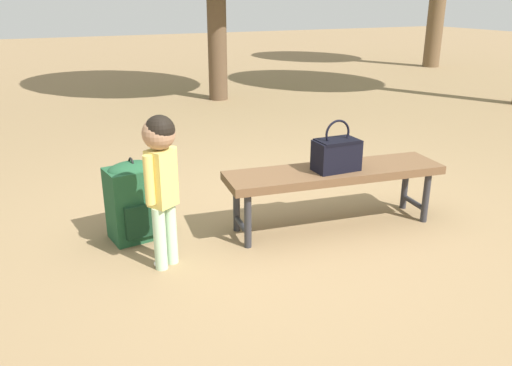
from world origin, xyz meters
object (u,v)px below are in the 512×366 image
Objects in this scene: handbag at (336,153)px; child_standing at (161,168)px; park_bench at (334,176)px; backpack_large at (134,198)px.

handbag is 0.38× the size of child_standing.
backpack_large reaches higher than park_bench.
handbag is at bearing 161.49° from backpack_large.
handbag is at bearing -178.25° from child_standing.
child_standing is 1.65× the size of backpack_large.
backpack_large is (0.08, -0.49, -0.36)m from child_standing.
park_bench is 4.45× the size of handbag.
child_standing is 0.61m from backpack_large.
park_bench is 1.43m from backpack_large.
backpack_large is at bearing -80.72° from child_standing.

